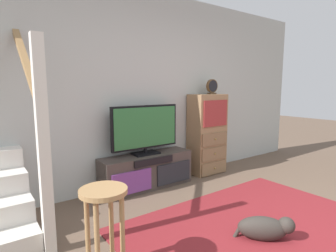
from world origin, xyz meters
name	(u,v)px	position (x,y,z in m)	size (l,w,h in m)	color
back_wall	(154,89)	(0.00, 2.46, 1.35)	(6.40, 0.12, 2.70)	#B2B7B2
area_rug	(258,228)	(0.00, 0.60, 0.01)	(2.60, 1.80, 0.01)	maroon
media_console	(147,171)	(-0.30, 2.19, 0.24)	(1.31, 0.38, 0.47)	#423833
television	(145,128)	(-0.30, 2.22, 0.83)	(1.00, 0.22, 0.67)	black
side_cabinet	(207,134)	(0.85, 2.20, 0.63)	(0.58, 0.38, 1.27)	#93704C
desk_clock	(212,87)	(0.92, 2.19, 1.39)	(0.21, 0.08, 0.23)	#4C3823
bar_stool_near	(104,212)	(-1.49, 0.83, 0.51)	(0.34, 0.34, 0.68)	#A37A4C
dog	(265,228)	(-0.11, 0.44, 0.12)	(0.46, 0.45, 0.23)	#332D28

